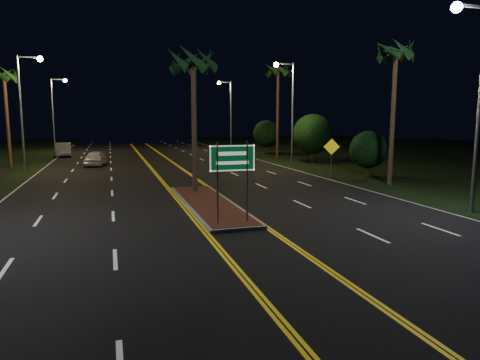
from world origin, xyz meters
name	(u,v)px	position (x,y,z in m)	size (l,w,h in m)	color
ground	(256,246)	(0.00, 0.00, 0.00)	(120.00, 120.00, 0.00)	black
grass_right	(441,157)	(30.00, 25.00, 0.00)	(40.00, 110.00, 0.01)	black
median_island	(209,204)	(0.00, 7.00, 0.08)	(2.25, 10.25, 0.17)	gray
highway_sign	(232,166)	(0.00, 2.80, 2.40)	(1.80, 0.08, 3.20)	gray
streetlight_left_mid	(26,99)	(-10.61, 24.00, 5.66)	(1.91, 0.44, 9.00)	gray
streetlight_left_far	(56,106)	(-10.61, 44.00, 5.66)	(1.91, 0.44, 9.00)	gray
streetlight_right_near	(474,85)	(10.61, 2.00, 5.66)	(1.91, 0.44, 9.00)	gray
streetlight_right_mid	(289,102)	(10.61, 22.00, 5.66)	(1.91, 0.44, 9.00)	gray
streetlight_right_far	(228,107)	(10.61, 42.00, 5.66)	(1.91, 0.44, 9.00)	gray
palm_median	(193,61)	(0.00, 10.50, 7.28)	(2.40, 2.40, 8.30)	#382819
palm_left_far	(4,76)	(-12.80, 28.00, 7.75)	(2.40, 2.40, 8.80)	#382819
palm_right_near	(396,52)	(12.50, 10.00, 8.21)	(2.40, 2.40, 9.30)	#382819
palm_right_far	(278,71)	(12.80, 30.00, 9.14)	(2.40, 2.40, 10.30)	#382819
shrub_near	(368,150)	(13.50, 14.00, 1.95)	(2.70, 2.70, 3.30)	#382819
shrub_mid	(313,134)	(14.00, 24.00, 2.73)	(3.78, 3.78, 4.62)	#382819
shrub_far	(267,134)	(13.80, 36.00, 2.34)	(3.24, 3.24, 3.96)	#382819
car_near	(95,157)	(-5.84, 27.25, 0.77)	(1.98, 4.61, 1.54)	silver
car_far	(63,148)	(-9.50, 38.38, 0.86)	(2.22, 5.18, 1.73)	#AEB1B8
warning_sign	(331,152)	(10.80, 14.54, 1.82)	(1.10, 0.42, 2.76)	gray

